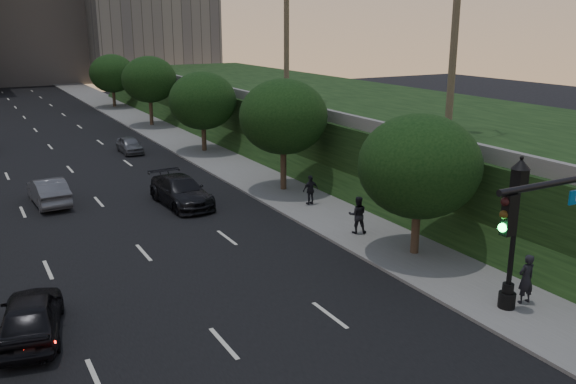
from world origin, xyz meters
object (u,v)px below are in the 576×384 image
sedan_mid_left (48,191)px  street_lamp (513,241)px  pedestrian_c (311,190)px  sedan_near_right (181,191)px  sedan_near_left (31,315)px  sedan_far_right (130,145)px  pedestrian_b (358,215)px  pedestrian_a (526,279)px

sedan_mid_left → street_lamp: bearing=116.3°
sedan_mid_left → pedestrian_c: 14.61m
sedan_near_right → sedan_near_left: bearing=-131.1°
sedan_mid_left → pedestrian_c: size_ratio=2.80×
sedan_far_right → pedestrian_c: pedestrian_c is taller
sedan_near_left → pedestrian_b: pedestrian_b is taller
street_lamp → pedestrian_b: bearing=90.3°
sedan_near_right → pedestrian_b: size_ratio=3.03×
street_lamp → sedan_far_right: bearing=97.8°
pedestrian_b → pedestrian_c: 5.12m
sedan_far_right → pedestrian_b: 24.64m
pedestrian_c → pedestrian_a: bearing=88.3°
pedestrian_b → pedestrian_c: size_ratio=1.09×
sedan_mid_left → pedestrian_c: (12.55, -7.48, 0.21)m
pedestrian_c → sedan_near_right: bearing=-35.4°
street_lamp → pedestrian_a: (0.85, -0.03, -1.57)m
pedestrian_c → pedestrian_b: bearing=81.4°
street_lamp → pedestrian_b: size_ratio=3.13×
sedan_near_left → pedestrian_a: 16.90m
sedan_near_right → pedestrian_a: (6.56, -17.98, 0.28)m
sedan_far_right → pedestrian_c: size_ratio=2.26×
pedestrian_b → sedan_mid_left: bearing=-18.5°
pedestrian_b → sedan_near_left: bearing=38.8°
pedestrian_a → pedestrian_b: 9.11m
street_lamp → sedan_far_right: size_ratio=1.51×
sedan_mid_left → pedestrian_b: bearing=130.8°
pedestrian_c → sedan_mid_left: bearing=-34.3°
sedan_near_left → pedestrian_b: size_ratio=2.55×
sedan_near_right → pedestrian_c: size_ratio=3.30×
sedan_mid_left → pedestrian_c: bearing=146.1°
sedan_mid_left → pedestrian_a: pedestrian_a is taller
sedan_far_right → sedan_mid_left: bearing=-123.1°
pedestrian_c → sedan_near_left: bearing=24.2°
street_lamp → pedestrian_c: street_lamp is taller
street_lamp → pedestrian_a: bearing=-1.9°
pedestrian_b → pedestrian_c: bearing=-67.5°
street_lamp → sedan_mid_left: (-12.15, 21.62, -1.87)m
street_lamp → sedan_near_right: street_lamp is taller
street_lamp → pedestrian_a: street_lamp is taller
sedan_near_right → pedestrian_b: bearing=-60.9°
sedan_near_right → sedan_far_right: (1.17, 15.31, -0.15)m
street_lamp → sedan_near_right: bearing=107.6°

